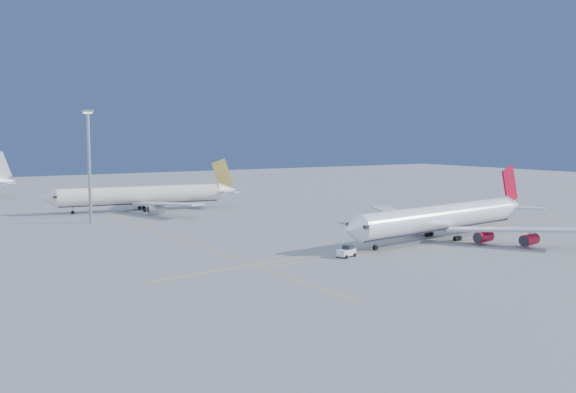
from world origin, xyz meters
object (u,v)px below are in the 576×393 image
at_px(airliner_virgin, 445,217).
at_px(light_mast, 89,157).
at_px(airliner_etihad, 145,195).
at_px(pushback_tug, 346,252).

xyz_separation_m(airliner_virgin, light_mast, (-57.67, 63.62, 12.05)).
bearing_deg(airliner_etihad, pushback_tug, -78.26).
distance_m(airliner_virgin, airliner_etihad, 89.87).
distance_m(airliner_virgin, pushback_tug, 31.01).
height_order(pushback_tug, light_mast, light_mast).
relative_size(airliner_virgin, pushback_tug, 14.73).
xyz_separation_m(airliner_virgin, pushback_tug, (-30.28, -5.66, -3.52)).
relative_size(pushback_tug, light_mast, 0.15).
bearing_deg(airliner_virgin, light_mast, 123.71).
bearing_deg(airliner_virgin, airliner_etihad, 105.91).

